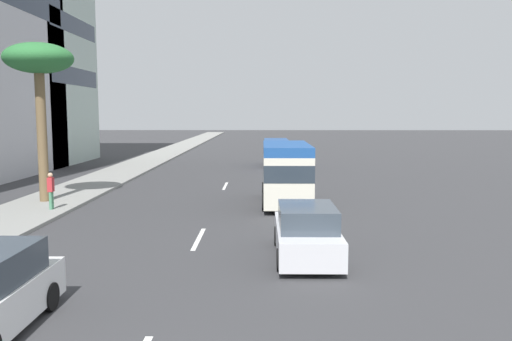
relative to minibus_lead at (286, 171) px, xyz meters
The scene contains 9 objects.
ground_plane 11.67m from the minibus_lead, 17.24° to the left, with size 198.00×198.00×0.00m, color #38383A.
sidewalk_right 16.12m from the minibus_lead, 46.54° to the left, with size 162.00×3.72×0.15m, color gray.
lane_stripe_mid 8.08m from the minibus_lead, 154.37° to the left, with size 3.20×0.16×0.01m, color silver.
lane_stripe_far 7.31m from the minibus_lead, 28.69° to the left, with size 3.20×0.16×0.01m, color silver.
minibus_lead is the anchor object (origin of this frame).
car_third 9.51m from the minibus_lead, behind, with size 4.60×1.91×1.65m.
van_fourth 18.41m from the minibus_lead, ahead, with size 4.92×2.11×2.24m.
pedestrian_near_lamp 10.89m from the minibus_lead, 102.25° to the left, with size 0.33×0.23×1.66m.
palm_tree 12.91m from the minibus_lead, 90.61° to the left, with size 3.24×3.24×7.64m.
Camera 1 is at (-4.69, -2.25, 4.46)m, focal length 36.40 mm.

